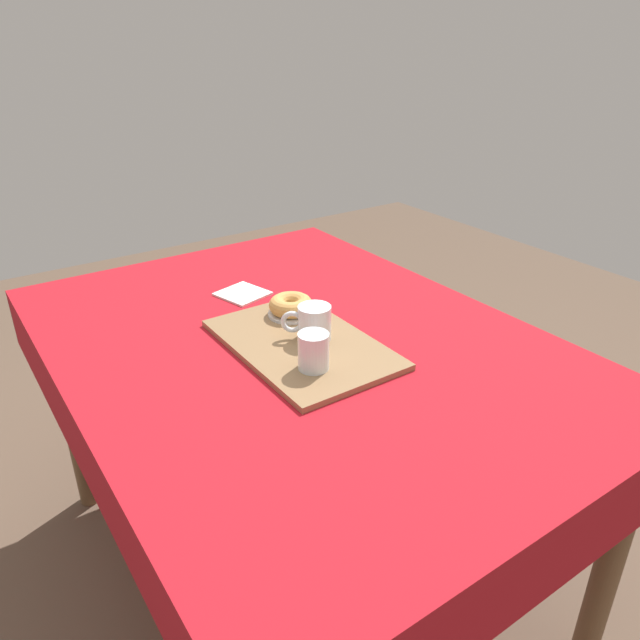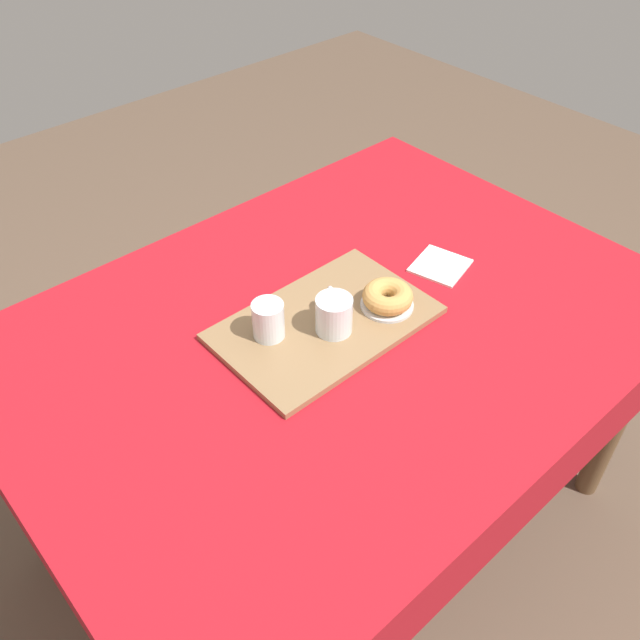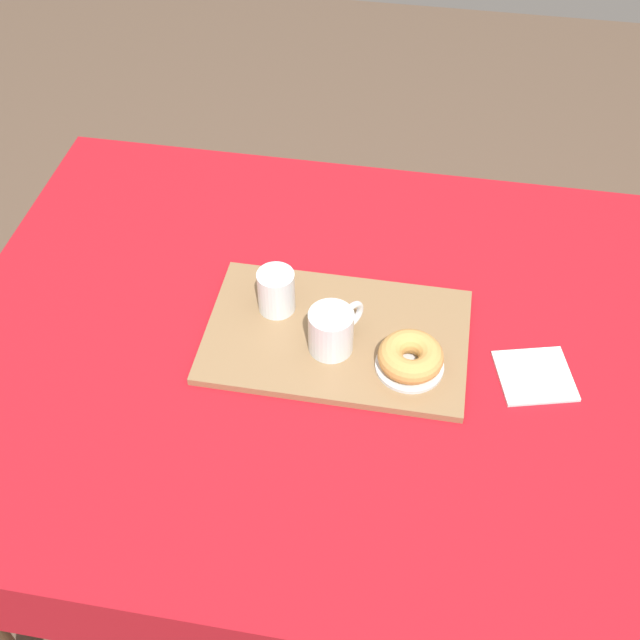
{
  "view_description": "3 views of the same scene",
  "coord_description": "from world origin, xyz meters",
  "views": [
    {
      "loc": [
        -1.11,
        0.69,
        1.47
      ],
      "look_at": [
        -0.03,
        -0.04,
        0.83
      ],
      "focal_mm": 33.69,
      "sensor_mm": 36.0,
      "label": 1
    },
    {
      "loc": [
        -0.78,
        -0.81,
        1.78
      ],
      "look_at": [
        -0.06,
        -0.0,
        0.82
      ],
      "focal_mm": 37.68,
      "sensor_mm": 36.0,
      "label": 2
    },
    {
      "loc": [
        0.11,
        -0.95,
        1.87
      ],
      "look_at": [
        -0.06,
        0.01,
        0.83
      ],
      "focal_mm": 44.8,
      "sensor_mm": 36.0,
      "label": 3
    }
  ],
  "objects": [
    {
      "name": "donut_plate_left",
      "position": [
        0.11,
        -0.05,
        0.8
      ],
      "size": [
        0.12,
        0.12,
        0.01
      ],
      "primitive_type": "cylinder",
      "color": "silver",
      "rests_on": "serving_tray"
    },
    {
      "name": "sugar_donut_left",
      "position": [
        0.11,
        -0.05,
        0.82
      ],
      "size": [
        0.11,
        0.11,
        0.04
      ],
      "primitive_type": "torus",
      "color": "tan",
      "rests_on": "donut_plate_left"
    },
    {
      "name": "dining_table",
      "position": [
        0.0,
        0.0,
        0.69
      ],
      "size": [
        1.49,
        1.09,
        0.78
      ],
      "color": "#A8141E",
      "rests_on": "ground"
    },
    {
      "name": "serving_tray",
      "position": [
        -0.03,
        0.01,
        0.78
      ],
      "size": [
        0.48,
        0.3,
        0.01
      ],
      "primitive_type": "cube",
      "color": "olive",
      "rests_on": "dining_table"
    },
    {
      "name": "tea_mug_left",
      "position": [
        -0.04,
        -0.02,
        0.83
      ],
      "size": [
        0.09,
        0.11,
        0.08
      ],
      "color": "white",
      "rests_on": "serving_tray"
    },
    {
      "name": "ground_plane",
      "position": [
        0.0,
        0.0,
        0.0
      ],
      "size": [
        6.0,
        6.0,
        0.0
      ],
      "primitive_type": "plane",
      "color": "brown"
    },
    {
      "name": "water_glass_near",
      "position": [
        -0.15,
        0.06,
        0.83
      ],
      "size": [
        0.07,
        0.07,
        0.09
      ],
      "color": "white",
      "rests_on": "serving_tray"
    },
    {
      "name": "paper_napkin",
      "position": [
        0.33,
        -0.02,
        0.78
      ],
      "size": [
        0.15,
        0.15,
        0.01
      ],
      "primitive_type": "cube",
      "rotation": [
        0.0,
        0.0,
        0.26
      ],
      "color": "white",
      "rests_on": "dining_table"
    }
  ]
}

